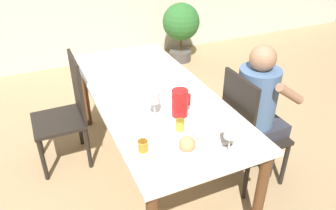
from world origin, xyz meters
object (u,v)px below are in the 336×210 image
(red_pitcher, at_px, (180,103))
(jam_jar_red, at_px, (180,125))
(wine_glass_juice, at_px, (231,132))
(chair_person_side, at_px, (248,130))
(wine_glass_water, at_px, (154,98))
(bread_plate, at_px, (187,146))
(person_seated, at_px, (259,105))
(chair_opposite, at_px, (67,111))
(potted_plant, at_px, (181,25))
(jam_jar_amber, at_px, (143,145))
(teacup_near_person, at_px, (162,128))
(serving_tray, at_px, (216,129))
(teacup_across, at_px, (118,90))

(red_pitcher, distance_m, jam_jar_red, 0.19)
(red_pitcher, xyz_separation_m, wine_glass_juice, (0.08, -0.48, 0.05))
(chair_person_side, xyz_separation_m, wine_glass_water, (-0.72, 0.11, 0.39))
(chair_person_side, bearing_deg, bread_plate, -66.35)
(person_seated, bearing_deg, chair_opposite, -122.05)
(chair_opposite, height_order, jam_jar_red, chair_opposite)
(jam_jar_red, distance_m, potted_plant, 2.89)
(jam_jar_amber, bearing_deg, jam_jar_red, 19.60)
(wine_glass_water, xyz_separation_m, teacup_near_person, (-0.02, -0.19, -0.11))
(red_pitcher, bearing_deg, jam_jar_amber, -144.33)
(serving_tray, height_order, jam_jar_red, jam_jar_red)
(wine_glass_juice, bearing_deg, jam_jar_amber, 153.74)
(bread_plate, bearing_deg, teacup_across, 101.30)
(chair_person_side, bearing_deg, red_pitcher, -96.17)
(chair_opposite, xyz_separation_m, red_pitcher, (0.67, -0.79, 0.35))
(teacup_across, bearing_deg, serving_tray, -59.53)
(wine_glass_water, xyz_separation_m, jam_jar_red, (0.09, -0.21, -0.10))
(serving_tray, distance_m, jam_jar_red, 0.23)
(person_seated, relative_size, wine_glass_juice, 5.94)
(chair_opposite, xyz_separation_m, teacup_near_person, (0.48, -0.93, 0.28))
(wine_glass_juice, bearing_deg, teacup_near_person, 127.57)
(jam_jar_red, bearing_deg, red_pitcher, 64.49)
(red_pitcher, relative_size, serving_tray, 0.57)
(chair_person_side, distance_m, jam_jar_amber, 0.99)
(person_seated, height_order, wine_glass_juice, person_seated)
(person_seated, height_order, jam_jar_amber, person_seated)
(wine_glass_water, relative_size, bread_plate, 1.04)
(chair_opposite, height_order, bread_plate, chair_opposite)
(person_seated, height_order, serving_tray, person_seated)
(chair_opposite, distance_m, wine_glass_juice, 1.52)
(person_seated, distance_m, jam_jar_amber, 1.05)
(chair_opposite, bearing_deg, bread_plate, -155.03)
(red_pitcher, relative_size, potted_plant, 0.22)
(wine_glass_water, bearing_deg, chair_opposite, 124.31)
(bread_plate, height_order, jam_jar_red, bread_plate)
(chair_opposite, relative_size, wine_glass_water, 5.09)
(chair_opposite, relative_size, person_seated, 0.83)
(jam_jar_red, height_order, potted_plant, potted_plant)
(serving_tray, height_order, jam_jar_amber, jam_jar_amber)
(person_seated, xyz_separation_m, wine_glass_water, (-0.82, 0.09, 0.20))
(teacup_near_person, height_order, bread_plate, bread_plate)
(jam_jar_amber, bearing_deg, wine_glass_juice, -26.26)
(person_seated, distance_m, bread_plate, 0.85)
(teacup_across, height_order, potted_plant, potted_plant)
(wine_glass_water, bearing_deg, jam_jar_amber, -122.45)
(wine_glass_water, height_order, teacup_near_person, wine_glass_water)
(chair_person_side, relative_size, teacup_across, 7.17)
(wine_glass_juice, relative_size, serving_tray, 0.59)
(chair_opposite, bearing_deg, wine_glass_juice, -149.66)
(red_pitcher, xyz_separation_m, bread_plate, (-0.13, -0.36, -0.06))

